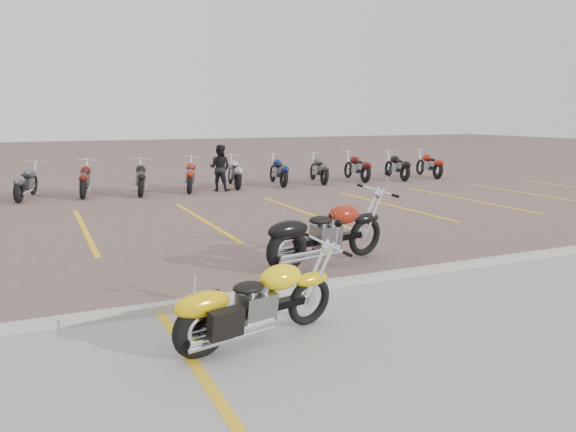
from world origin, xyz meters
The scene contains 9 objects.
ground centered at (0.00, 0.00, 0.00)m, with size 100.00×100.00×0.00m, color #6F564F.
concrete_apron centered at (0.00, -4.50, 0.01)m, with size 60.00×5.00×0.01m, color #9E9B93.
curb centered at (0.00, -2.00, 0.06)m, with size 60.00×0.18×0.12m, color #ADAAA3.
parking_stripes centered at (0.00, 4.00, 0.00)m, with size 38.00×5.50×0.01m, color gold, non-canonical shape.
apron_stripe centered at (-2.30, -4.50, 0.01)m, with size 0.12×5.00×0.00m, color gold.
yellow_cruiser centered at (-1.54, -3.36, 0.43)m, with size 2.05×0.61×0.86m.
flame_cruiser centered at (0.71, -0.80, 0.50)m, with size 2.42×0.64×1.01m.
person_b centered at (2.01, 8.91, 0.76)m, with size 0.74×0.58×1.53m, color black.
bg_bike_row centered at (0.25, 9.44, 0.55)m, with size 22.43×2.08×1.10m.
Camera 1 is at (-3.63, -8.89, 2.49)m, focal length 35.00 mm.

